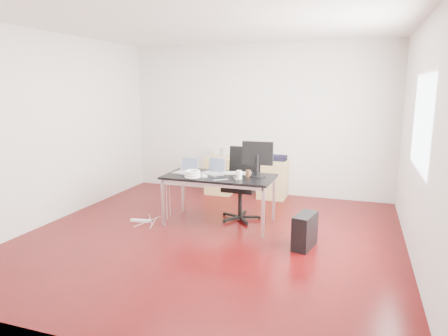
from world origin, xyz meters
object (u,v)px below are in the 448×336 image
(desk, at_px, (219,179))
(filing_cabinet_right, at_px, (273,179))
(office_chair, at_px, (242,180))
(filing_cabinet_left, at_px, (221,175))
(pc_tower, at_px, (305,231))

(desk, distance_m, filing_cabinet_right, 1.76)
(office_chair, xyz_separation_m, filing_cabinet_left, (-0.81, 1.32, -0.26))
(office_chair, bearing_deg, pc_tower, -39.54)
(desk, bearing_deg, filing_cabinet_left, 108.59)
(desk, xyz_separation_m, filing_cabinet_right, (0.45, 1.67, -0.33))
(office_chair, height_order, filing_cabinet_left, office_chair)
(office_chair, bearing_deg, desk, -125.33)
(filing_cabinet_left, xyz_separation_m, pc_tower, (1.90, -2.21, -0.13))
(office_chair, bearing_deg, filing_cabinet_right, 80.48)
(desk, distance_m, filing_cabinet_left, 1.80)
(filing_cabinet_left, distance_m, pc_tower, 2.91)
(filing_cabinet_left, bearing_deg, pc_tower, -49.30)
(pc_tower, bearing_deg, filing_cabinet_left, 142.49)
(office_chair, distance_m, filing_cabinet_right, 1.36)
(desk, xyz_separation_m, pc_tower, (1.34, -0.53, -0.46))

